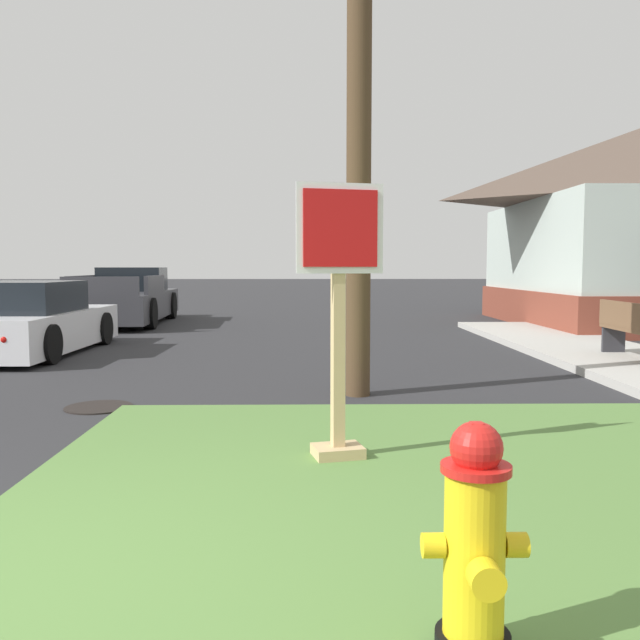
# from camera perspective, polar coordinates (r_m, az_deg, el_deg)

# --- Properties ---
(grass_corner_patch) EXTENTS (5.54, 5.10, 0.08)m
(grass_corner_patch) POSITION_cam_1_polar(r_m,az_deg,el_deg) (4.47, 10.51, -14.44)
(grass_corner_patch) COLOR #567F3D
(grass_corner_patch) RESTS_ON ground
(fire_hydrant) EXTENTS (0.38, 0.34, 0.86)m
(fire_hydrant) POSITION_cam_1_polar(r_m,az_deg,el_deg) (2.57, 13.23, -18.51)
(fire_hydrant) COLOR black
(fire_hydrant) RESTS_ON grass_corner_patch
(stop_sign) EXTENTS (0.63, 0.36, 2.01)m
(stop_sign) POSITION_cam_1_polar(r_m,az_deg,el_deg) (4.84, 1.62, -1.02)
(stop_sign) COLOR tan
(stop_sign) RESTS_ON grass_corner_patch
(manhole_cover) EXTENTS (0.70, 0.70, 0.02)m
(manhole_cover) POSITION_cam_1_polar(r_m,az_deg,el_deg) (7.43, -18.59, -7.15)
(manhole_cover) COLOR black
(manhole_cover) RESTS_ON ground
(parked_sedan_white) EXTENTS (1.92, 4.26, 1.25)m
(parked_sedan_white) POSITION_cam_1_polar(r_m,az_deg,el_deg) (12.37, -23.89, -0.20)
(parked_sedan_white) COLOR silver
(parked_sedan_white) RESTS_ON ground
(pickup_truck_charcoal) EXTENTS (2.26, 5.65, 1.48)m
(pickup_truck_charcoal) POSITION_cam_1_polar(r_m,az_deg,el_deg) (18.17, -16.28, 1.66)
(pickup_truck_charcoal) COLOR #38383D
(pickup_truck_charcoal) RESTS_ON ground
(street_bench) EXTENTS (0.46, 1.74, 0.85)m
(street_bench) POSITION_cam_1_polar(r_m,az_deg,el_deg) (10.89, 25.37, -0.57)
(street_bench) COLOR brown
(street_bench) RESTS_ON sidewalk_strip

